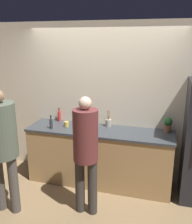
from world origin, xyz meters
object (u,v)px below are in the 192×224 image
object	(u,v)px
fruit_bowl	(85,121)
bottle_dark	(51,123)
cup_yellow	(66,124)
utensil_crock	(108,122)
potted_plant	(168,124)
bottle_red	(59,116)
person_left	(2,140)
person_center	(86,148)

from	to	relation	value
fruit_bowl	bottle_dark	size ratio (longest dim) A/B	1.30
fruit_bowl	cup_yellow	size ratio (longest dim) A/B	3.33
utensil_crock	cup_yellow	size ratio (longest dim) A/B	3.16
potted_plant	bottle_red	bearing A→B (deg)	177.81
person_left	bottle_dark	bearing A→B (deg)	73.15
fruit_bowl	bottle_dark	xyz separation A→B (m)	(-0.46, -0.35, 0.03)
utensil_crock	bottle_dark	size ratio (longest dim) A/B	1.23
person_center	bottle_red	world-z (taller)	person_center
person_left	utensil_crock	bearing A→B (deg)	47.83
person_center	cup_yellow	bearing A→B (deg)	126.90
fruit_bowl	bottle_dark	distance (m)	0.58
fruit_bowl	bottle_dark	bearing A→B (deg)	-142.31
bottle_dark	potted_plant	distance (m)	1.84
bottle_dark	potted_plant	xyz separation A→B (m)	(1.81, 0.32, 0.05)
utensil_crock	cup_yellow	distance (m)	0.69
cup_yellow	potted_plant	world-z (taller)	potted_plant
person_center	potted_plant	distance (m)	1.40
potted_plant	person_left	bearing A→B (deg)	-149.56
fruit_bowl	cup_yellow	distance (m)	0.33
person_center	fruit_bowl	size ratio (longest dim) A/B	5.81
person_left	bottle_dark	xyz separation A→B (m)	(0.27, 0.90, -0.04)
person_center	utensil_crock	xyz separation A→B (m)	(0.07, 0.99, 0.04)
person_center	bottle_dark	distance (m)	1.01
person_left	cup_yellow	size ratio (longest dim) A/B	20.29
person_left	utensil_crock	distance (m)	1.69
fruit_bowl	utensil_crock	xyz separation A→B (m)	(0.41, 0.00, 0.01)
bottle_red	potted_plant	distance (m)	1.84
bottle_red	utensil_crock	bearing A→B (deg)	-2.44
bottle_red	cup_yellow	distance (m)	0.34
utensil_crock	potted_plant	bearing A→B (deg)	-1.94
fruit_bowl	bottle_dark	world-z (taller)	bottle_dark
cup_yellow	potted_plant	xyz separation A→B (m)	(1.60, 0.18, 0.09)
person_center	bottle_red	size ratio (longest dim) A/B	7.04
fruit_bowl	potted_plant	world-z (taller)	potted_plant
person_left	fruit_bowl	distance (m)	1.45
fruit_bowl	bottle_red	world-z (taller)	bottle_red
bottle_red	cup_yellow	bearing A→B (deg)	-46.44
bottle_dark	cup_yellow	xyz separation A→B (m)	(0.20, 0.15, -0.04)
cup_yellow	bottle_dark	bearing A→B (deg)	-144.05
person_left	bottle_dark	distance (m)	0.94
person_center	potted_plant	size ratio (longest dim) A/B	6.79
person_left	cup_yellow	xyz separation A→B (m)	(0.47, 1.04, -0.09)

